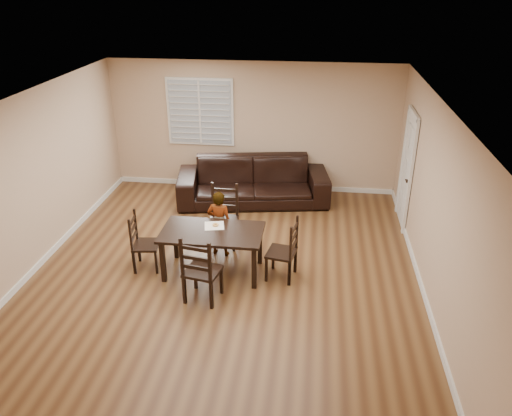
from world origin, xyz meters
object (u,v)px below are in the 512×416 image
at_px(chair_near, 225,216).
at_px(chair_right, 289,253).
at_px(sofa, 253,181).
at_px(chair_far, 199,274).
at_px(dining_table, 212,236).
at_px(chair_left, 139,244).
at_px(donut, 215,225).
at_px(child, 219,223).

relative_size(chair_near, chair_right, 1.08).
bearing_deg(sofa, chair_right, -81.21).
bearing_deg(chair_right, chair_far, -45.94).
bearing_deg(chair_right, sofa, -151.41).
relative_size(dining_table, chair_left, 1.64).
relative_size(dining_table, chair_far, 1.47).
relative_size(chair_right, sofa, 0.33).
height_order(chair_near, chair_far, chair_near).
xyz_separation_m(chair_left, chair_right, (2.36, -0.02, 0.02)).
bearing_deg(dining_table, sofa, 84.51).
height_order(chair_far, sofa, chair_far).
distance_m(chair_right, donut, 1.21).
xyz_separation_m(chair_near, sofa, (0.27, 1.73, -0.05)).
relative_size(chair_near, chair_far, 1.01).
height_order(chair_right, child, child).
xyz_separation_m(child, donut, (0.02, -0.39, 0.18)).
bearing_deg(donut, sofa, 84.31).
xyz_separation_m(chair_right, sofa, (-0.91, 2.75, -0.01)).
bearing_deg(chair_right, chair_near, -120.71).
relative_size(dining_table, donut, 15.60).
bearing_deg(dining_table, chair_right, -1.02).
height_order(dining_table, chair_left, chair_left).
bearing_deg(chair_near, chair_right, -40.91).
distance_m(chair_far, chair_left, 1.41).
bearing_deg(chair_left, sofa, -35.16).
bearing_deg(child, sofa, -88.55).
bearing_deg(child, dining_table, 98.35).
distance_m(dining_table, chair_right, 1.20).
bearing_deg(dining_table, chair_left, -179.27).
xyz_separation_m(dining_table, chair_far, (-0.03, -0.83, -0.16)).
relative_size(chair_left, sofa, 0.31).
xyz_separation_m(chair_right, child, (-1.18, 0.59, 0.12)).
relative_size(chair_left, donut, 9.50).
bearing_deg(child, chair_far, 97.40).
height_order(child, sofa, child).
distance_m(chair_far, chair_right, 1.45).
height_order(chair_near, donut, chair_near).
height_order(chair_right, donut, chair_right).
bearing_deg(chair_left, donut, -88.52).
xyz_separation_m(chair_far, chair_left, (-1.15, 0.82, -0.05)).
relative_size(dining_table, child, 1.37).
bearing_deg(chair_left, dining_table, -96.77).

